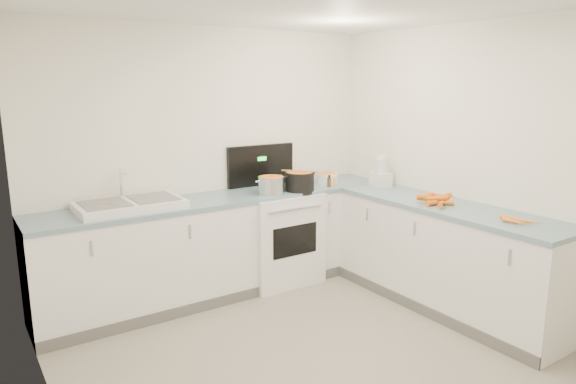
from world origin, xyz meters
TOP-DOWN VIEW (x-y plane):
  - floor at (0.00, 0.00)m, footprint 3.50×4.00m
  - wall_back at (0.00, 2.00)m, footprint 3.50×0.00m
  - wall_left at (-1.75, 0.00)m, footprint 0.00×4.00m
  - wall_right at (1.75, 0.00)m, footprint 0.00×4.00m
  - counter_back at (0.00, 1.70)m, footprint 3.50×0.62m
  - counter_right at (1.45, 0.30)m, footprint 0.62×2.20m
  - stove at (0.55, 1.69)m, footprint 0.76×0.65m
  - sink at (-0.90, 1.70)m, footprint 0.86×0.52m
  - steel_pot at (0.41, 1.54)m, footprint 0.34×0.34m
  - black_pot at (0.72, 1.52)m, footprint 0.30×0.30m
  - wooden_spoon at (0.72, 1.52)m, footprint 0.25×0.28m
  - mixing_bowl at (1.17, 1.66)m, footprint 0.29×0.29m
  - extract_bottle at (1.08, 1.51)m, footprint 0.04×0.04m
  - spice_jar at (1.18, 1.54)m, footprint 0.05×0.05m
  - food_processor at (1.55, 1.25)m, footprint 0.18×0.21m
  - carrot_pile at (1.42, 0.40)m, footprint 0.36×0.43m
  - peeled_carrots at (1.41, -0.38)m, footprint 0.16×0.31m
  - peelings at (-1.10, 1.69)m, footprint 0.21×0.22m

SIDE VIEW (x-z plane):
  - floor at x=0.00m, z-range 0.00..0.00m
  - counter_back at x=0.00m, z-range 0.00..0.94m
  - counter_right at x=1.45m, z-range 0.00..0.94m
  - stove at x=0.55m, z-range -0.21..1.15m
  - peeled_carrots at x=1.41m, z-range 0.94..0.98m
  - carrot_pile at x=1.42m, z-range 0.93..1.02m
  - sink at x=-0.90m, z-range 0.82..1.13m
  - spice_jar at x=1.18m, z-range 0.94..1.03m
  - extract_bottle at x=1.08m, z-range 0.94..1.04m
  - mixing_bowl at x=1.17m, z-range 0.94..1.05m
  - steel_pot at x=0.41m, z-range 0.92..1.11m
  - peelings at x=-1.10m, z-range 1.01..1.02m
  - black_pot at x=0.72m, z-range 0.92..1.13m
  - food_processor at x=1.55m, z-range 0.92..1.24m
  - wooden_spoon at x=0.72m, z-range 1.13..1.14m
  - wall_back at x=0.00m, z-range 0.00..2.50m
  - wall_left at x=-1.75m, z-range 0.00..2.50m
  - wall_right at x=1.75m, z-range 0.00..2.50m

